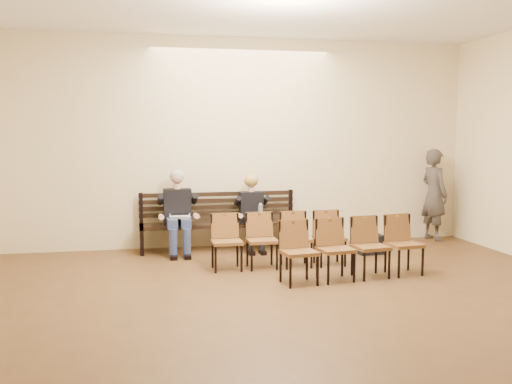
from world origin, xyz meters
TOP-DOWN VIEW (x-y plane):
  - ground at (0.00, 0.00)m, footprint 10.00×10.00m
  - room_walls at (0.00, 0.79)m, footprint 8.02×10.01m
  - bench at (-0.43, 4.65)m, footprint 2.60×0.90m
  - seated_man at (-1.12, 4.53)m, footprint 0.54×0.75m
  - seated_woman at (0.09, 4.53)m, footprint 0.47×0.66m
  - laptop at (-1.09, 4.39)m, footprint 0.35×0.28m
  - water_bottle at (0.18, 4.29)m, footprint 0.09×0.09m
  - bag at (1.87, 3.85)m, footprint 0.43×0.31m
  - passerby at (3.46, 4.75)m, footprint 0.57×0.76m
  - chair_row_front at (1.03, 2.42)m, footprint 2.02×0.69m
  - chair_row_back at (0.23, 3.25)m, footprint 1.93×0.44m

SIDE VIEW (x-z plane):
  - ground at x=0.00m, z-range 0.00..0.00m
  - bag at x=1.87m, z-range 0.00..0.30m
  - bench at x=-0.43m, z-range 0.00..0.45m
  - chair_row_back at x=0.23m, z-range 0.00..0.79m
  - chair_row_front at x=1.03m, z-range 0.00..0.81m
  - seated_woman at x=0.09m, z-range 0.00..1.10m
  - laptop at x=-1.09m, z-range 0.45..0.69m
  - water_bottle at x=0.18m, z-range 0.45..0.69m
  - seated_man at x=-1.12m, z-range 0.00..1.31m
  - passerby at x=3.46m, z-range 0.00..1.88m
  - room_walls at x=0.00m, z-range 0.78..4.29m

